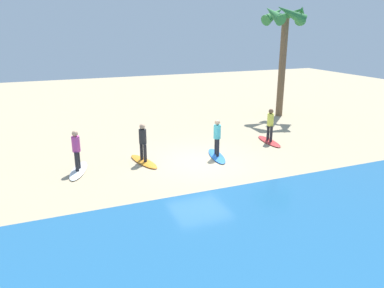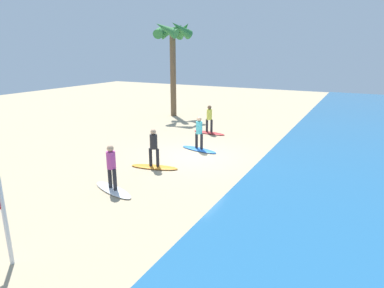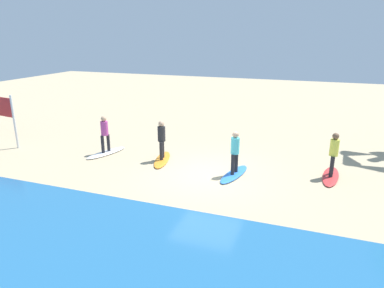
{
  "view_description": "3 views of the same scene",
  "coord_description": "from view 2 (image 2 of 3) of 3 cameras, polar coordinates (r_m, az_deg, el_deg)",
  "views": [
    {
      "loc": [
        5.94,
        13.87,
        5.58
      ],
      "look_at": [
        0.56,
        0.52,
        1.02
      ],
      "focal_mm": 34.44,
      "sensor_mm": 36.0,
      "label": 1
    },
    {
      "loc": [
        13.42,
        6.88,
        4.88
      ],
      "look_at": [
        0.7,
        0.2,
        0.81
      ],
      "focal_mm": 30.85,
      "sensor_mm": 36.0,
      "label": 2
    },
    {
      "loc": [
        -3.68,
        11.92,
        5.17
      ],
      "look_at": [
        0.76,
        -0.3,
        1.05
      ],
      "focal_mm": 32.82,
      "sensor_mm": 36.0,
      "label": 3
    }
  ],
  "objects": [
    {
      "name": "surfer_orange",
      "position": [
        14.06,
        -6.64,
        -0.15
      ],
      "size": [
        0.32,
        0.45,
        1.64
      ],
      "color": "#232328",
      "rests_on": "surfboard_orange"
    },
    {
      "name": "surfer_red",
      "position": [
        20.0,
        3.01,
        4.72
      ],
      "size": [
        0.32,
        0.46,
        1.64
      ],
      "color": "#232328",
      "rests_on": "surfboard_red"
    },
    {
      "name": "surfer_blue",
      "position": [
        16.51,
        1.23,
        2.36
      ],
      "size": [
        0.32,
        0.45,
        1.64
      ],
      "color": "#232328",
      "rests_on": "surfboard_blue"
    },
    {
      "name": "surfboard_white",
      "position": [
        12.34,
        -13.48,
        -7.72
      ],
      "size": [
        1.16,
        2.17,
        0.09
      ],
      "primitive_type": "ellipsoid",
      "rotation": [
        0.0,
        0.0,
        1.27
      ],
      "color": "white",
      "rests_on": "ground"
    },
    {
      "name": "surfboard_red",
      "position": [
        20.21,
        2.97,
        1.96
      ],
      "size": [
        0.73,
        2.14,
        0.09
      ],
      "primitive_type": "ellipsoid",
      "rotation": [
        0.0,
        0.0,
        1.49
      ],
      "color": "red",
      "rests_on": "ground"
    },
    {
      "name": "ground_plane",
      "position": [
        15.85,
        0.53,
        -2.11
      ],
      "size": [
        60.0,
        60.0,
        0.0
      ],
      "primitive_type": "plane",
      "color": "tan"
    },
    {
      "name": "palm_tree",
      "position": [
        25.41,
        -3.38,
        17.6
      ],
      "size": [
        2.88,
        3.03,
        7.08
      ],
      "color": "brown",
      "rests_on": "ground"
    },
    {
      "name": "surfer_white",
      "position": [
        11.98,
        -13.78,
        -3.37
      ],
      "size": [
        0.32,
        0.45,
        1.64
      ],
      "color": "#232328",
      "rests_on": "surfboard_white"
    },
    {
      "name": "surfboard_orange",
      "position": [
        14.36,
        -6.52,
        -3.96
      ],
      "size": [
        1.04,
        2.17,
        0.09
      ],
      "primitive_type": "ellipsoid",
      "rotation": [
        0.0,
        0.0,
        1.81
      ],
      "color": "orange",
      "rests_on": "ground"
    },
    {
      "name": "surfboard_blue",
      "position": [
        16.77,
        1.21,
        -0.94
      ],
      "size": [
        0.95,
        2.17,
        0.09
      ],
      "primitive_type": "ellipsoid",
      "rotation": [
        0.0,
        0.0,
        1.38
      ],
      "color": "blue",
      "rests_on": "ground"
    }
  ]
}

